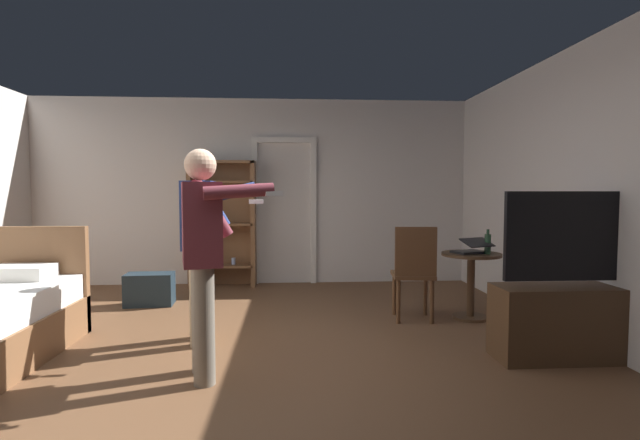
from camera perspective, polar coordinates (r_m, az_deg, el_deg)
The scene contains 13 objects.
ground_plane at distance 3.98m, azimuth -11.56°, elevation -16.42°, with size 7.07×7.07×0.00m, color brown.
wall_back at distance 7.00m, azimuth -8.02°, elevation 3.39°, with size 6.48×0.12×2.68m, color silver.
wall_right at distance 4.56m, azimuth 31.96°, elevation 2.86°, with size 0.12×6.67×2.68m, color silver.
doorway_frame at distance 6.90m, azimuth -4.33°, elevation 2.42°, with size 0.93×0.08×2.13m.
bookshelf at distance 6.83m, azimuth -11.66°, elevation 0.16°, with size 0.93×0.32×1.78m.
tv_flatscreen at distance 4.37m, azimuth 28.51°, elevation -9.59°, with size 1.30×0.40×1.35m.
side_table at distance 5.26m, azimuth 17.76°, elevation -6.30°, with size 0.61×0.61×0.70m.
laptop at distance 5.18m, azimuth 17.83°, elevation -3.30°, with size 0.42×0.42×0.16m.
bottle_on_table at distance 5.19m, azimuth 19.59°, elevation -2.69°, with size 0.06×0.06×0.26m.
wooden_chair at distance 5.00m, azimuth 11.28°, elevation -5.84°, with size 0.46×0.46×0.99m.
person_blue_shirt at distance 3.47m, azimuth -13.92°, elevation -3.13°, with size 0.76×0.62×1.65m.
person_striped_shirt at distance 4.31m, azimuth -14.23°, elevation -1.71°, with size 0.72×0.55×1.68m.
suitcase_dark at distance 6.00m, azimuth -19.88°, elevation -7.87°, with size 0.55×0.31×0.38m, color #1E2D38.
Camera 1 is at (0.53, -3.70, 1.35)m, focal length 26.50 mm.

